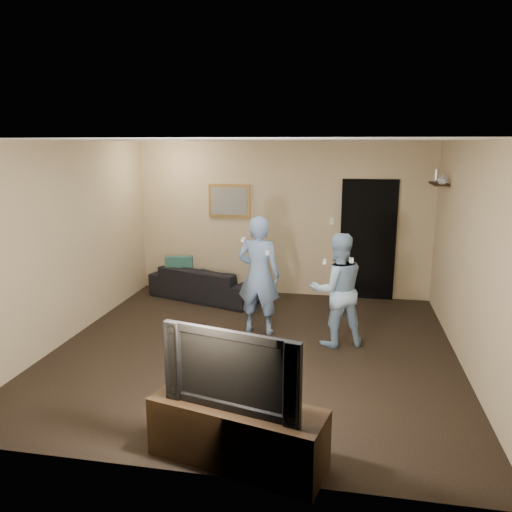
% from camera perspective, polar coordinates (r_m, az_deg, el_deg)
% --- Properties ---
extents(ground, '(5.00, 5.00, 0.00)m').
position_cam_1_polar(ground, '(6.47, -0.21, -10.58)').
color(ground, black).
rests_on(ground, ground).
extents(ceiling, '(5.00, 5.00, 0.04)m').
position_cam_1_polar(ceiling, '(5.94, -0.23, 13.11)').
color(ceiling, silver).
rests_on(ceiling, wall_back).
extents(wall_back, '(5.00, 0.04, 2.60)m').
position_cam_1_polar(wall_back, '(8.50, 2.92, 4.19)').
color(wall_back, tan).
rests_on(wall_back, ground).
extents(wall_front, '(5.00, 0.04, 2.60)m').
position_cam_1_polar(wall_front, '(3.73, -7.42, -7.10)').
color(wall_front, tan).
rests_on(wall_front, ground).
extents(wall_left, '(0.04, 5.00, 2.60)m').
position_cam_1_polar(wall_left, '(6.98, -20.85, 1.48)').
color(wall_left, tan).
rests_on(wall_left, ground).
extents(wall_right, '(0.04, 5.00, 2.60)m').
position_cam_1_polar(wall_right, '(6.13, 23.39, -0.19)').
color(wall_right, tan).
rests_on(wall_right, ground).
extents(sofa, '(2.01, 1.30, 0.55)m').
position_cam_1_polar(sofa, '(8.45, -5.79, -3.04)').
color(sofa, black).
rests_on(sofa, ground).
extents(throw_pillow, '(0.47, 0.24, 0.45)m').
position_cam_1_polar(throw_pillow, '(8.53, -8.75, -1.54)').
color(throw_pillow, '#174741').
rests_on(throw_pillow, sofa).
extents(painting_frame, '(0.72, 0.05, 0.57)m').
position_cam_1_polar(painting_frame, '(8.60, -3.07, 6.30)').
color(painting_frame, olive).
rests_on(painting_frame, wall_back).
extents(painting_canvas, '(0.62, 0.01, 0.47)m').
position_cam_1_polar(painting_canvas, '(8.58, -3.11, 6.28)').
color(painting_canvas, slate).
rests_on(painting_canvas, painting_frame).
extents(doorway, '(0.90, 0.06, 2.00)m').
position_cam_1_polar(doorway, '(8.46, 12.65, 1.79)').
color(doorway, black).
rests_on(doorway, ground).
extents(light_switch, '(0.08, 0.02, 0.12)m').
position_cam_1_polar(light_switch, '(8.41, 8.66, 3.97)').
color(light_switch, silver).
rests_on(light_switch, wall_back).
extents(wall_shelf, '(0.20, 0.60, 0.03)m').
position_cam_1_polar(wall_shelf, '(7.77, 20.18, 7.75)').
color(wall_shelf, black).
rests_on(wall_shelf, wall_right).
extents(shelf_vase, '(0.16, 0.16, 0.15)m').
position_cam_1_polar(shelf_vase, '(7.50, 20.56, 8.25)').
color(shelf_vase, '#ACACB1').
rests_on(shelf_vase, wall_shelf).
extents(shelf_figurine, '(0.06, 0.06, 0.18)m').
position_cam_1_polar(shelf_figurine, '(8.02, 19.93, 8.66)').
color(shelf_figurine, silver).
rests_on(shelf_figurine, wall_shelf).
extents(tv_console, '(1.52, 0.80, 0.52)m').
position_cam_1_polar(tv_console, '(4.32, -2.16, -19.58)').
color(tv_console, black).
rests_on(tv_console, ground).
extents(television, '(1.16, 0.43, 0.67)m').
position_cam_1_polar(television, '(4.04, -2.24, -12.44)').
color(television, black).
rests_on(television, tv_console).
extents(wii_player_left, '(0.63, 0.51, 1.63)m').
position_cam_1_polar(wii_player_left, '(6.76, 0.30, -2.22)').
color(wii_player_left, '#6A8BB8').
rests_on(wii_player_left, ground).
extents(wii_player_right, '(0.86, 0.77, 1.47)m').
position_cam_1_polar(wii_player_right, '(6.46, 9.27, -3.84)').
color(wii_player_right, '#98BEDD').
rests_on(wii_player_right, ground).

